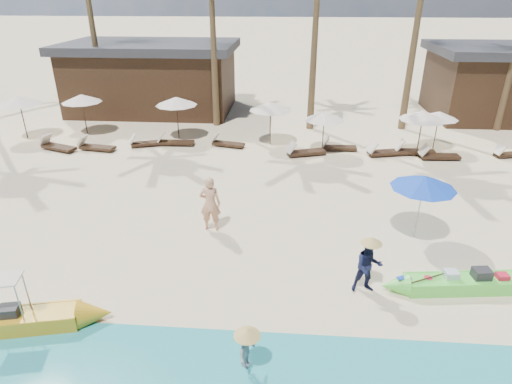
# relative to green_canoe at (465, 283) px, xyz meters

# --- Properties ---
(ground) EXTENTS (240.00, 240.00, 0.00)m
(ground) POSITION_rel_green_canoe_xyz_m (-5.74, 0.49, -0.22)
(ground) COLOR beige
(ground) RESTS_ON ground
(green_canoe) EXTENTS (5.07, 1.02, 0.65)m
(green_canoe) POSITION_rel_green_canoe_xyz_m (0.00, 0.00, 0.00)
(green_canoe) COLOR #58DD43
(green_canoe) RESTS_ON ground
(yellow_canoe) EXTENTS (5.55, 1.59, 1.46)m
(yellow_canoe) POSITION_rel_green_canoe_xyz_m (-11.47, -2.38, 0.02)
(yellow_canoe) COLOR gold
(yellow_canoe) RESTS_ON ground
(tourist) EXTENTS (0.70, 0.46, 1.92)m
(tourist) POSITION_rel_green_canoe_xyz_m (-7.34, 2.67, 0.74)
(tourist) COLOR tan
(tourist) RESTS_ON ground
(vendor_green) EXTENTS (0.82, 0.68, 1.55)m
(vendor_green) POSITION_rel_green_canoe_xyz_m (-2.65, -0.24, 0.56)
(vendor_green) COLOR #131735
(vendor_green) RESTS_ON ground
(vendor_yellow) EXTENTS (0.52, 0.66, 0.90)m
(vendor_yellow) POSITION_rel_green_canoe_xyz_m (-5.56, -3.19, 0.42)
(vendor_yellow) COLOR gray
(vendor_yellow) RESTS_ON ground
(blue_umbrella) EXTENTS (2.01, 2.01, 2.17)m
(blue_umbrella) POSITION_rel_green_canoe_xyz_m (-0.62, 2.70, 1.74)
(blue_umbrella) COLOR #99999E
(blue_umbrella) RESTS_ON ground
(resort_parasol_2) EXTENTS (2.24, 2.24, 2.31)m
(resort_parasol_2) POSITION_rel_green_canoe_xyz_m (-18.97, 11.53, 1.86)
(resort_parasol_2) COLOR #321E14
(resort_parasol_2) RESTS_ON ground
(resort_parasol_3) EXTENTS (2.13, 2.13, 2.19)m
(resort_parasol_3) POSITION_rel_green_canoe_xyz_m (-16.08, 12.56, 1.76)
(resort_parasol_3) COLOR #321E14
(resort_parasol_3) RESTS_ON ground
(lounger_3_left) EXTENTS (2.04, 1.23, 0.66)m
(lounger_3_left) POSITION_rel_green_canoe_xyz_m (-16.42, 9.82, 0.00)
(lounger_3_left) COLOR #321E14
(lounger_3_left) RESTS_ON ground
(lounger_3_right) EXTENTS (1.94, 0.86, 0.64)m
(lounger_3_right) POSITION_rel_green_canoe_xyz_m (-14.49, 9.93, -0.00)
(lounger_3_right) COLOR #321E14
(lounger_3_right) RESTS_ON ground
(resort_parasol_4) EXTENTS (2.18, 2.18, 2.24)m
(resort_parasol_4) POSITION_rel_green_canoe_xyz_m (-10.75, 12.15, 1.81)
(resort_parasol_4) COLOR #321E14
(resort_parasol_4) RESTS_ON ground
(lounger_4_left) EXTENTS (1.90, 1.12, 0.62)m
(lounger_4_left) POSITION_rel_green_canoe_xyz_m (-12.14, 10.72, -0.01)
(lounger_4_left) COLOR #321E14
(lounger_4_left) RESTS_ON ground
(lounger_4_right) EXTENTS (1.87, 0.62, 0.63)m
(lounger_4_right) POSITION_rel_green_canoe_xyz_m (-10.71, 10.97, -0.01)
(lounger_4_right) COLOR #321E14
(lounger_4_right) RESTS_ON ground
(resort_parasol_5) EXTENTS (2.16, 2.16, 2.22)m
(resort_parasol_5) POSITION_rel_green_canoe_xyz_m (-5.77, 11.56, 1.79)
(resort_parasol_5) COLOR #321E14
(resort_parasol_5) RESTS_ON ground
(lounger_5_left) EXTENTS (1.80, 0.93, 0.59)m
(lounger_5_left) POSITION_rel_green_canoe_xyz_m (-8.01, 11.00, -0.02)
(lounger_5_left) COLOR #321E14
(lounger_5_left) RESTS_ON ground
(resort_parasol_6) EXTENTS (1.96, 1.96, 2.02)m
(resort_parasol_6) POSITION_rel_green_canoe_xyz_m (-3.14, 10.55, 1.60)
(resort_parasol_6) COLOR #321E14
(resort_parasol_6) RESTS_ON ground
(lounger_6_left) EXTENTS (2.03, 1.17, 0.66)m
(lounger_6_left) POSITION_rel_green_canoe_xyz_m (-4.05, 9.96, 0.00)
(lounger_6_left) COLOR #321E14
(lounger_6_left) RESTS_ON ground
(lounger_6_right) EXTENTS (1.76, 0.55, 0.60)m
(lounger_6_right) POSITION_rel_green_canoe_xyz_m (-2.38, 10.86, -0.02)
(lounger_6_right) COLOR #321E14
(lounger_6_right) RESTS_ON ground
(resort_parasol_7) EXTENTS (2.17, 2.17, 2.24)m
(resort_parasol_7) POSITION_rel_green_canoe_xyz_m (1.40, 10.33, 1.80)
(resort_parasol_7) COLOR #321E14
(resort_parasol_7) RESTS_ON ground
(lounger_7_left) EXTENTS (2.06, 1.05, 0.67)m
(lounger_7_left) POSITION_rel_green_canoe_xyz_m (-0.15, 10.25, 0.01)
(lounger_7_left) COLOR #321E14
(lounger_7_left) RESTS_ON ground
(lounger_7_right) EXTENTS (1.95, 0.70, 0.65)m
(lounger_7_right) POSITION_rel_green_canoe_xyz_m (1.25, 10.50, 0.00)
(lounger_7_right) COLOR #321E14
(lounger_7_right) RESTS_ON ground
(resort_parasol_8) EXTENTS (1.86, 1.86, 1.92)m
(resort_parasol_8) POSITION_rel_green_canoe_xyz_m (2.52, 11.47, 1.51)
(resort_parasol_8) COLOR #321E14
(resort_parasol_8) RESTS_ON ground
(lounger_8_left) EXTENTS (1.93, 0.68, 0.65)m
(lounger_8_left) POSITION_rel_green_canoe_xyz_m (2.24, 9.93, -0.00)
(lounger_8_left) COLOR #321E14
(lounger_8_left) RESTS_ON ground
(lounger_9_left) EXTENTS (1.70, 0.83, 0.55)m
(lounger_9_left) POSITION_rel_green_canoe_xyz_m (5.78, 10.50, -0.03)
(lounger_9_left) COLOR #321E14
(lounger_9_left) RESTS_ON ground
(pavilion_west) EXTENTS (10.80, 6.60, 4.30)m
(pavilion_west) POSITION_rel_green_canoe_xyz_m (-13.74, 17.99, 1.97)
(pavilion_west) COLOR #321E14
(pavilion_west) RESTS_ON ground
(pavilion_east) EXTENTS (8.80, 6.60, 4.30)m
(pavilion_east) POSITION_rel_green_canoe_xyz_m (8.26, 17.99, 1.98)
(pavilion_east) COLOR #321E14
(pavilion_east) RESTS_ON ground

